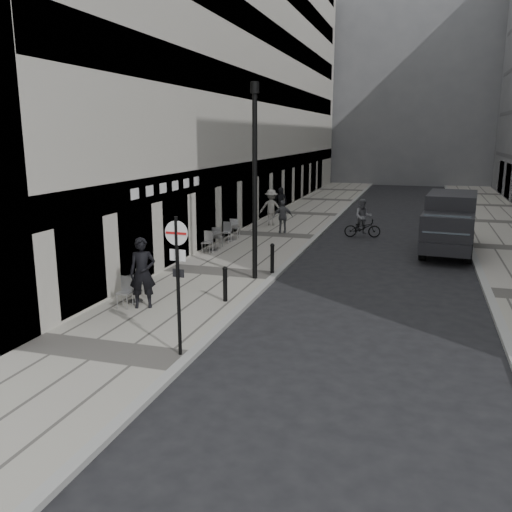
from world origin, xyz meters
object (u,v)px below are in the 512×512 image
(panel_van, at_px, (450,220))
(sign_post, at_px, (178,268))
(walking_man, at_px, (143,273))
(cyclist, at_px, (363,222))
(lamppost, at_px, (255,173))

(panel_van, bearing_deg, sign_post, -109.12)
(walking_man, xyz_separation_m, sign_post, (2.44, -2.83, 1.00))
(walking_man, height_order, sign_post, sign_post)
(walking_man, height_order, cyclist, walking_man)
(sign_post, bearing_deg, panel_van, 69.10)
(cyclist, bearing_deg, lamppost, -116.31)
(panel_van, height_order, cyclist, panel_van)
(walking_man, distance_m, cyclist, 14.19)
(lamppost, distance_m, cyclist, 10.20)
(walking_man, bearing_deg, lamppost, 37.51)
(sign_post, bearing_deg, walking_man, 134.35)
(walking_man, relative_size, panel_van, 0.37)
(sign_post, relative_size, panel_van, 0.57)
(lamppost, bearing_deg, panel_van, 46.24)
(sign_post, xyz_separation_m, cyclist, (2.32, 16.19, -1.40))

